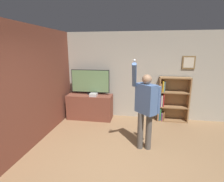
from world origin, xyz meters
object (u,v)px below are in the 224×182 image
object	(u,v)px
bookshelf	(171,100)
person	(146,105)
game_console	(93,95)
television	(90,82)

from	to	relation	value
bookshelf	person	bearing A→B (deg)	-114.67
game_console	person	bearing A→B (deg)	-42.33
bookshelf	game_console	bearing A→B (deg)	-171.50
television	bookshelf	xyz separation A→B (m)	(2.49, 0.12, -0.51)
game_console	person	size ratio (longest dim) A/B	0.12
television	person	xyz separation A→B (m)	(1.69, -1.62, -0.16)
bookshelf	person	size ratio (longest dim) A/B	0.69
television	game_console	world-z (taller)	television
game_console	bookshelf	distance (m)	2.36
television	person	world-z (taller)	person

